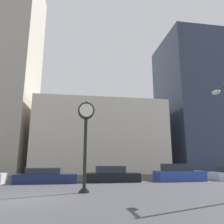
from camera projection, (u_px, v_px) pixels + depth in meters
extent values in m
plane|color=#424247|center=(22.00, 200.00, 9.64)|extent=(200.00, 200.00, 0.00)
cube|color=beige|center=(99.00, 139.00, 34.80)|extent=(18.94, 12.00, 10.47)
cube|color=#2D384C|center=(202.00, 104.00, 39.09)|extent=(13.67, 12.00, 23.60)
cylinder|color=black|center=(84.00, 192.00, 11.85)|extent=(0.56, 0.56, 0.12)
cylinder|color=black|center=(84.00, 189.00, 11.87)|extent=(0.37, 0.37, 0.10)
cylinder|color=black|center=(85.00, 153.00, 12.31)|extent=(0.19, 0.19, 3.87)
cylinder|color=black|center=(86.00, 111.00, 12.85)|extent=(0.96, 0.43, 0.96)
cylinder|color=white|center=(86.00, 110.00, 12.63)|extent=(0.79, 0.02, 0.79)
cylinder|color=white|center=(86.00, 112.00, 13.07)|extent=(0.79, 0.02, 0.79)
sphere|color=black|center=(86.00, 102.00, 12.97)|extent=(0.12, 0.12, 0.12)
cube|color=#19234C|center=(47.00, 178.00, 17.20)|extent=(4.76, 1.94, 0.70)
cube|color=#232833|center=(44.00, 171.00, 17.30)|extent=(2.63, 1.68, 0.46)
cube|color=black|center=(113.00, 177.00, 18.32)|extent=(4.51, 2.01, 0.73)
cube|color=#232833|center=(110.00, 169.00, 18.44)|extent=(2.51, 1.72, 0.57)
cube|color=#28429E|center=(179.00, 176.00, 19.19)|extent=(4.27, 1.96, 0.86)
cube|color=#232833|center=(176.00, 167.00, 19.32)|extent=(2.36, 1.69, 0.62)
cylinder|color=#38383D|center=(223.00, 87.00, 11.38)|extent=(0.11, 1.20, 0.11)
ellipsoid|color=silver|center=(216.00, 92.00, 11.94)|extent=(0.36, 0.60, 0.24)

